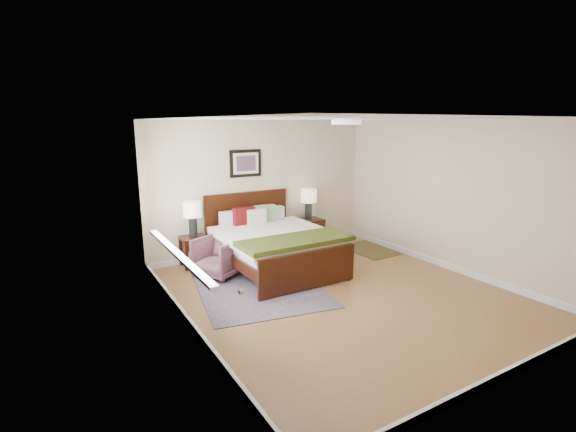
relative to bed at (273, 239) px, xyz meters
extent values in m
plane|color=olive|center=(0.35, -1.43, -0.54)|extent=(5.00, 5.00, 0.00)
cube|color=beige|center=(0.35, 1.07, 0.71)|extent=(4.50, 0.04, 2.50)
cube|color=beige|center=(0.35, -3.93, 0.71)|extent=(4.50, 0.04, 2.50)
cube|color=beige|center=(-1.90, -1.43, 0.71)|extent=(0.04, 5.00, 2.50)
cube|color=beige|center=(2.60, -1.43, 0.71)|extent=(0.04, 5.00, 2.50)
cube|color=white|center=(0.35, -1.43, 1.96)|extent=(4.50, 5.00, 0.02)
cube|color=silver|center=(-1.88, -0.73, 0.86)|extent=(0.02, 2.72, 1.32)
cube|color=silver|center=(-1.86, -0.73, 0.86)|extent=(0.01, 2.60, 1.20)
cube|color=silver|center=(-1.83, -0.73, 0.23)|extent=(0.10, 2.72, 0.04)
cube|color=silver|center=(-1.88, -3.18, 0.55)|extent=(0.01, 1.00, 2.18)
cube|color=brown|center=(-1.87, -3.18, 0.51)|extent=(0.01, 0.90, 2.10)
cylinder|color=#999999|center=(-1.85, -2.80, 0.46)|extent=(0.04, 0.04, 0.04)
cylinder|color=white|center=(0.35, -1.43, 1.92)|extent=(0.40, 0.40, 0.07)
cylinder|color=beige|center=(0.35, -1.43, 1.96)|extent=(0.44, 0.44, 0.01)
cube|color=#331607|center=(0.00, 1.03, 0.07)|extent=(1.67, 0.06, 1.17)
cube|color=#331607|center=(0.00, -1.08, -0.23)|extent=(1.67, 0.06, 0.58)
cube|color=#331607|center=(-0.79, -0.03, -0.21)|extent=(0.06, 2.09, 0.19)
cube|color=#331607|center=(0.79, -0.03, -0.21)|extent=(0.06, 2.09, 0.19)
cube|color=silver|center=(0.00, -0.03, -0.07)|extent=(1.57, 2.07, 0.23)
cube|color=silver|center=(0.00, -0.13, 0.09)|extent=(1.75, 1.84, 0.10)
cube|color=#3E4614|center=(0.00, -0.72, 0.14)|extent=(1.79, 0.70, 0.07)
cube|color=silver|center=(-0.36, 0.79, 0.23)|extent=(0.52, 0.18, 0.27)
cube|color=silver|center=(0.37, 0.79, 0.23)|extent=(0.52, 0.18, 0.27)
cube|color=#56090B|center=(-0.23, 0.67, 0.27)|extent=(0.41, 0.17, 0.33)
cube|color=#68864D|center=(0.19, 0.67, 0.27)|extent=(0.40, 0.16, 0.33)
cube|color=beige|center=(-0.02, 0.59, 0.25)|extent=(0.36, 0.13, 0.29)
cube|color=black|center=(0.00, 1.04, 1.18)|extent=(0.62, 0.03, 0.50)
cube|color=silver|center=(0.00, 1.02, 1.18)|extent=(0.50, 0.01, 0.38)
cube|color=#A52D23|center=(0.00, 1.01, 1.18)|extent=(0.38, 0.01, 0.28)
cube|color=#331607|center=(-1.11, 0.84, -0.04)|extent=(0.44, 0.40, 0.05)
cube|color=#331607|center=(-1.30, 0.67, -0.30)|extent=(0.05, 0.05, 0.48)
cube|color=#331607|center=(-0.91, 0.67, -0.30)|extent=(0.05, 0.05, 0.48)
cube|color=#331607|center=(-1.30, 1.01, -0.30)|extent=(0.05, 0.05, 0.48)
cube|color=#331607|center=(-0.91, 1.01, -0.30)|extent=(0.05, 0.05, 0.48)
cube|color=#331607|center=(-1.11, 0.65, -0.14)|extent=(0.38, 0.03, 0.14)
cube|color=#331607|center=(1.26, 0.84, -0.01)|extent=(0.56, 0.42, 0.05)
cube|color=#331607|center=(1.02, 0.66, -0.29)|extent=(0.05, 0.05, 0.51)
cube|color=#331607|center=(1.51, 0.66, -0.29)|extent=(0.05, 0.05, 0.51)
cube|color=#331607|center=(1.02, 1.02, -0.29)|extent=(0.05, 0.05, 0.51)
cube|color=#331607|center=(1.51, 1.02, -0.29)|extent=(0.05, 0.05, 0.51)
cube|color=#331607|center=(1.26, 0.64, -0.11)|extent=(0.50, 0.03, 0.14)
cube|color=#331607|center=(1.26, 0.84, -0.40)|extent=(0.50, 0.36, 0.03)
cube|color=black|center=(1.26, 0.84, -0.37)|extent=(0.20, 0.26, 0.03)
cube|color=black|center=(1.26, 0.84, -0.33)|extent=(0.20, 0.26, 0.03)
cube|color=black|center=(1.26, 0.84, -0.30)|extent=(0.20, 0.26, 0.03)
cube|color=black|center=(1.26, 0.84, -0.26)|extent=(0.20, 0.26, 0.03)
cube|color=black|center=(1.26, 0.84, -0.23)|extent=(0.20, 0.26, 0.03)
cylinder|color=black|center=(-1.11, 0.84, 0.15)|extent=(0.14, 0.14, 0.32)
cylinder|color=black|center=(-1.11, 0.84, 0.33)|extent=(0.02, 0.02, 0.06)
cylinder|color=beige|center=(-1.11, 0.84, 0.47)|extent=(0.32, 0.32, 0.26)
cylinder|color=black|center=(1.26, 0.84, 0.18)|extent=(0.14, 0.14, 0.32)
cylinder|color=black|center=(1.26, 0.84, 0.36)|extent=(0.02, 0.02, 0.06)
cylinder|color=beige|center=(1.26, 0.84, 0.50)|extent=(0.32, 0.32, 0.26)
imported|color=brown|center=(-0.90, 0.18, -0.22)|extent=(0.93, 0.92, 0.64)
cube|color=#0E0E46|center=(-0.56, -0.46, -0.53)|extent=(2.20, 2.79, 0.01)
cube|color=black|center=(2.15, 0.00, -0.53)|extent=(0.75, 1.12, 0.01)
camera|label=1|loc=(-3.24, -5.95, 1.91)|focal=26.00mm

